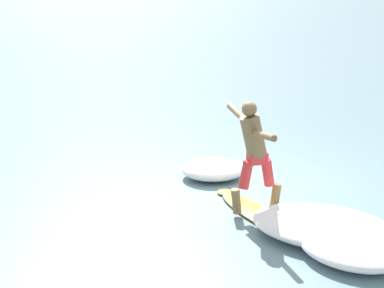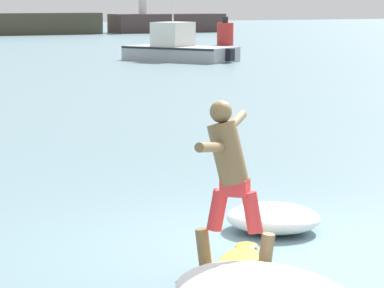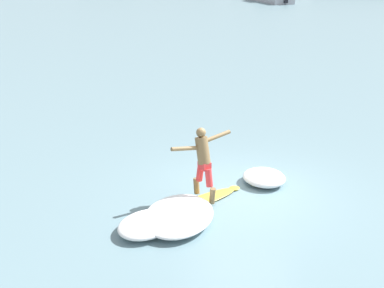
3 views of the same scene
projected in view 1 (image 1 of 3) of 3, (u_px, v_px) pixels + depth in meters
name	position (u px, v px, depth m)	size (l,w,h in m)	color
ground_plane	(237.00, 191.00, 10.33)	(200.00, 200.00, 0.00)	slate
surfboard	(255.00, 212.00, 9.40)	(1.47, 1.83, 0.20)	yellow
surfer	(254.00, 148.00, 9.08)	(1.11, 1.20, 1.64)	brown
wave_foam_at_tail	(213.00, 169.00, 10.93)	(1.47, 1.49, 0.31)	white
wave_foam_at_nose	(350.00, 249.00, 7.93)	(1.46, 1.64, 0.28)	white
wave_foam_beside	(324.00, 226.00, 8.59)	(1.43, 1.98, 0.30)	white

